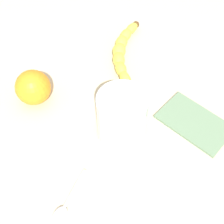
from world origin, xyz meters
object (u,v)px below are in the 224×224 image
Objects in this scene: banana at (123,51)px; orange_fruit at (33,87)px; smoothie_glass at (122,120)px; teaspoon at (62,212)px.

banana is 2.68× the size of orange_fruit.
banana is 23.92cm from orange_fruit.
smoothie_glass is 19.67cm from teaspoon.
teaspoon is (-14.86, 38.00, -1.21)cm from banana.
smoothie_glass reaches higher than orange_fruit.
smoothie_glass is at bearing -170.01° from orange_fruit.
smoothie_glass is (-13.56, 19.09, 4.06)cm from banana.
banana is 1.72× the size of smoothie_glass.
orange_fruit is 0.68× the size of teaspoon.
teaspoon is (-1.30, 18.90, -5.27)cm from smoothie_glass.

